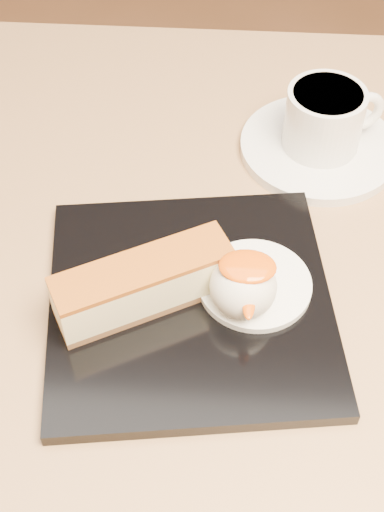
# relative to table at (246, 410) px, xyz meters

# --- Properties ---
(table) EXTENTS (0.80, 0.80, 0.72)m
(table) POSITION_rel_table_xyz_m (0.00, 0.00, 0.00)
(table) COLOR black
(table) RESTS_ON ground
(dessert_plate) EXTENTS (0.25, 0.25, 0.01)m
(dessert_plate) POSITION_rel_table_xyz_m (-0.05, 0.00, 0.16)
(dessert_plate) COLOR black
(dessert_plate) RESTS_ON table
(cheesecake) EXTENTS (0.14, 0.10, 0.04)m
(cheesecake) POSITION_rel_table_xyz_m (-0.09, -0.00, 0.19)
(cheesecake) COLOR brown
(cheesecake) RESTS_ON dessert_plate
(cream_smear) EXTENTS (0.09, 0.09, 0.01)m
(cream_smear) POSITION_rel_table_xyz_m (-0.00, 0.02, 0.17)
(cream_smear) COLOR white
(cream_smear) RESTS_ON dessert_plate
(ice_cream_scoop) EXTENTS (0.05, 0.05, 0.05)m
(ice_cream_scoop) POSITION_rel_table_xyz_m (-0.01, -0.00, 0.19)
(ice_cream_scoop) COLOR white
(ice_cream_scoop) RESTS_ON cream_smear
(mango_sauce) EXTENTS (0.04, 0.03, 0.01)m
(mango_sauce) POSITION_rel_table_xyz_m (-0.01, 0.00, 0.21)
(mango_sauce) COLOR #E35207
(mango_sauce) RESTS_ON ice_cream_scoop
(mint_sprig) EXTENTS (0.03, 0.02, 0.00)m
(mint_sprig) POSITION_rel_table_xyz_m (-0.03, 0.04, 0.17)
(mint_sprig) COLOR #2C873F
(mint_sprig) RESTS_ON cream_smear
(saucer) EXTENTS (0.15, 0.15, 0.01)m
(saucer) POSITION_rel_table_xyz_m (0.06, 0.20, 0.16)
(saucer) COLOR white
(saucer) RESTS_ON table
(coffee_cup) EXTENTS (0.09, 0.07, 0.06)m
(coffee_cup) POSITION_rel_table_xyz_m (0.06, 0.20, 0.20)
(coffee_cup) COLOR white
(coffee_cup) RESTS_ON saucer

